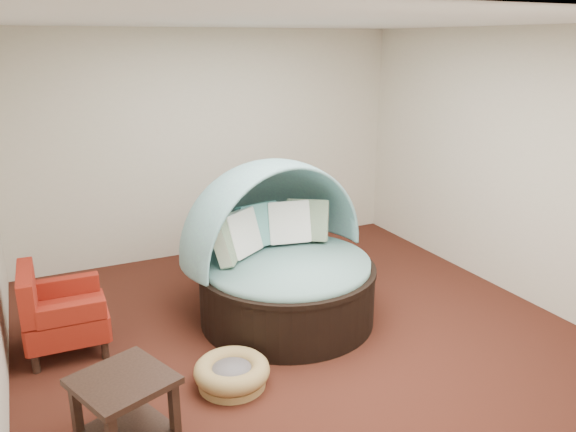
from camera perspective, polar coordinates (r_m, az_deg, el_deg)
name	(u,v)px	position (r m, az deg, el deg)	size (l,w,h in m)	color
floor	(300,333)	(5.44, 1.28, -11.81)	(5.00, 5.00, 0.00)	#481C14
wall_back	(212,145)	(7.17, -7.77, 7.20)	(5.00, 5.00, 0.00)	beige
wall_front	(532,308)	(3.03, 23.56, -8.61)	(5.00, 5.00, 0.00)	beige
wall_right	(512,164)	(6.41, 21.81, 4.89)	(5.00, 5.00, 0.00)	beige
ceiling	(303,21)	(4.74, 1.52, 19.17)	(5.00, 5.00, 0.00)	white
canopy_daybed	(281,247)	(5.47, -0.76, -3.16)	(2.08, 2.03, 1.58)	black
pet_basket	(232,373)	(4.68, -5.72, -15.58)	(0.63, 0.63, 0.21)	olive
red_armchair	(59,313)	(5.37, -22.24, -9.08)	(0.72, 0.72, 0.81)	black
side_table	(125,403)	(4.07, -16.24, -17.82)	(0.74, 0.74, 0.55)	black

